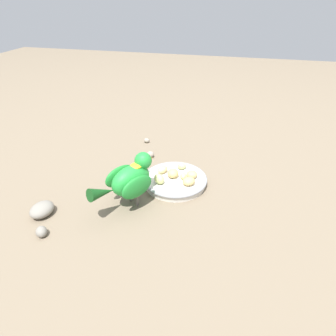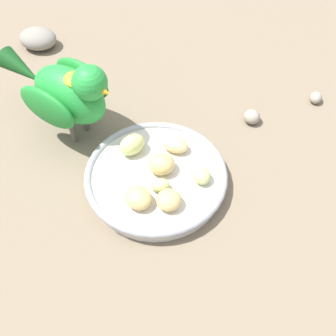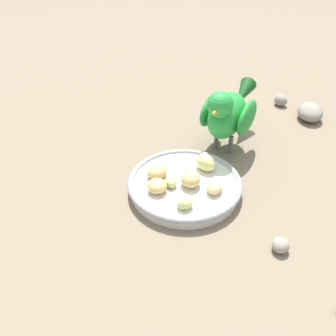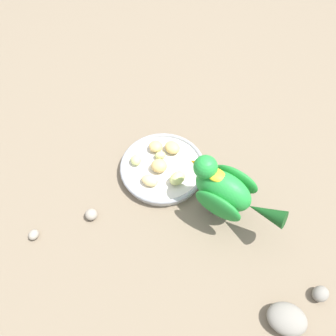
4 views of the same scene
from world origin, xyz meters
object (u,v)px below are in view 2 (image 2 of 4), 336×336
(apple_piece_4, at_px, (169,200))
(apple_piece_6, at_px, (202,176))
(apple_piece_1, at_px, (138,198))
(rock_large, at_px, (38,39))
(parrot, at_px, (67,91))
(apple_piece_2, at_px, (132,145))
(apple_piece_5, at_px, (160,185))
(apple_piece_3, at_px, (175,144))
(pebble_1, at_px, (252,117))
(feeding_bowl, at_px, (156,177))
(pebble_2, at_px, (316,98))
(apple_piece_0, at_px, (161,164))

(apple_piece_4, distance_m, apple_piece_6, 0.06)
(apple_piece_1, relative_size, rock_large, 0.56)
(apple_piece_6, bearing_deg, parrot, 151.05)
(apple_piece_2, bearing_deg, parrot, 149.13)
(apple_piece_1, height_order, apple_piece_4, apple_piece_1)
(apple_piece_5, bearing_deg, apple_piece_3, 74.62)
(apple_piece_6, bearing_deg, pebble_1, 57.46)
(apple_piece_4, bearing_deg, apple_piece_5, 115.92)
(apple_piece_4, bearing_deg, feeding_bowl, 110.77)
(rock_large, relative_size, pebble_2, 3.04)
(apple_piece_6, bearing_deg, apple_piece_5, -163.37)
(apple_piece_2, xyz_separation_m, apple_piece_3, (0.06, 0.01, -0.00))
(apple_piece_1, distance_m, apple_piece_2, 0.09)
(apple_piece_6, distance_m, rock_large, 0.42)
(apple_piece_4, relative_size, apple_piece_6, 1.22)
(parrot, distance_m, pebble_2, 0.39)
(apple_piece_4, xyz_separation_m, pebble_1, (0.12, 0.17, -0.02))
(apple_piece_3, relative_size, rock_large, 0.55)
(feeding_bowl, height_order, pebble_1, feeding_bowl)
(apple_piece_4, relative_size, pebble_2, 1.46)
(feeding_bowl, bearing_deg, apple_piece_3, 60.52)
(apple_piece_3, bearing_deg, apple_piece_6, -56.55)
(apple_piece_1, xyz_separation_m, apple_piece_5, (0.03, 0.02, -0.00))
(apple_piece_1, xyz_separation_m, apple_piece_3, (0.05, 0.09, -0.00))
(apple_piece_4, height_order, apple_piece_5, apple_piece_4)
(apple_piece_5, distance_m, apple_piece_6, 0.06)
(apple_piece_0, distance_m, apple_piece_1, 0.06)
(parrot, bearing_deg, apple_piece_5, -9.73)
(feeding_bowl, distance_m, apple_piece_6, 0.06)
(apple_piece_3, relative_size, apple_piece_5, 1.51)
(apple_piece_5, bearing_deg, parrot, 137.77)
(apple_piece_0, xyz_separation_m, apple_piece_3, (0.02, 0.04, -0.00))
(apple_piece_5, bearing_deg, apple_piece_2, 121.94)
(apple_piece_4, bearing_deg, apple_piece_6, 43.15)
(pebble_2, bearing_deg, apple_piece_1, -141.79)
(apple_piece_3, distance_m, apple_piece_4, 0.09)
(feeding_bowl, bearing_deg, pebble_1, 40.19)
(apple_piece_5, relative_size, pebble_2, 1.11)
(apple_piece_6, height_order, rock_large, apple_piece_6)
(apple_piece_2, bearing_deg, pebble_1, 24.46)
(apple_piece_1, distance_m, apple_piece_6, 0.09)
(parrot, bearing_deg, rock_large, 147.64)
(apple_piece_0, bearing_deg, pebble_2, 33.29)
(apple_piece_5, bearing_deg, pebble_1, 46.72)
(apple_piece_6, relative_size, pebble_2, 1.20)
(apple_piece_2, bearing_deg, pebble_2, 24.16)
(apple_piece_1, height_order, pebble_2, apple_piece_1)
(rock_large, bearing_deg, feeding_bowl, -53.85)
(apple_piece_6, bearing_deg, apple_piece_2, 152.95)
(apple_piece_1, xyz_separation_m, pebble_1, (0.16, 0.17, -0.02))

